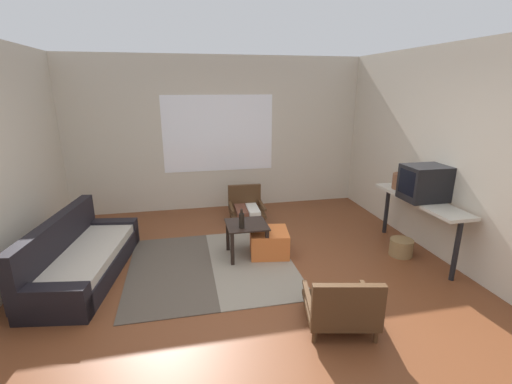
{
  "coord_description": "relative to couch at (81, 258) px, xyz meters",
  "views": [
    {
      "loc": [
        -0.67,
        -3.36,
        2.19
      ],
      "look_at": [
        0.22,
        0.83,
        0.91
      ],
      "focal_mm": 24.93,
      "sensor_mm": 36.0,
      "label": 1
    }
  ],
  "objects": [
    {
      "name": "armchair_striped_foreground",
      "position": [
        2.61,
        -1.56,
        0.02
      ],
      "size": [
        0.75,
        0.75,
        0.58
      ],
      "color": "#472D19",
      "rests_on": "ground"
    },
    {
      "name": "couch",
      "position": [
        0.0,
        0.0,
        0.0
      ],
      "size": [
        1.02,
        2.01,
        0.73
      ],
      "color": "black",
      "rests_on": "ground"
    },
    {
      "name": "clay_vase",
      "position": [
        4.27,
        0.16,
        0.68
      ],
      "size": [
        0.23,
        0.23,
        0.31
      ],
      "color": "brown",
      "rests_on": "console_shelf"
    },
    {
      "name": "area_rug",
      "position": [
        1.54,
        -0.1,
        -0.22
      ],
      "size": [
        2.05,
        1.96,
        0.01
      ],
      "color": "#4C4238",
      "rests_on": "ground"
    },
    {
      "name": "side_wall_right",
      "position": [
        4.58,
        -0.51,
        1.13
      ],
      "size": [
        0.12,
        6.6,
        2.7
      ],
      "primitive_type": "cube",
      "color": "beige",
      "rests_on": "ground"
    },
    {
      "name": "armchair_by_window",
      "position": [
        2.26,
        1.41,
        0.03
      ],
      "size": [
        0.58,
        0.6,
        0.57
      ],
      "color": "#472D19",
      "rests_on": "ground"
    },
    {
      "name": "glass_bottle",
      "position": [
        1.94,
        -0.02,
        0.34
      ],
      "size": [
        0.07,
        0.07,
        0.25
      ],
      "color": "black",
      "rests_on": "coffee_table"
    },
    {
      "name": "wicker_basket",
      "position": [
        4.06,
        -0.32,
        -0.11
      ],
      "size": [
        0.3,
        0.3,
        0.23
      ],
      "primitive_type": "cylinder",
      "color": "olive",
      "rests_on": "ground"
    },
    {
      "name": "far_wall_with_window",
      "position": [
        1.92,
        2.25,
        1.13
      ],
      "size": [
        5.6,
        0.13,
        2.7
      ],
      "color": "beige",
      "rests_on": "ground"
    },
    {
      "name": "coffee_table",
      "position": [
        2.03,
        0.09,
        0.13
      ],
      "size": [
        0.53,
        0.51,
        0.46
      ],
      "color": "black",
      "rests_on": "ground"
    },
    {
      "name": "ground_plane",
      "position": [
        1.92,
        -0.81,
        -0.22
      ],
      "size": [
        7.8,
        7.8,
        0.0
      ],
      "primitive_type": "plane",
      "color": "brown"
    },
    {
      "name": "ottoman_orange",
      "position": [
        2.33,
        0.08,
        -0.05
      ],
      "size": [
        0.57,
        0.57,
        0.34
      ],
      "primitive_type": "cube",
      "rotation": [
        0.0,
        0.0,
        -0.15
      ],
      "color": "#D1662D",
      "rests_on": "ground"
    },
    {
      "name": "console_shelf",
      "position": [
        4.27,
        -0.29,
        0.47
      ],
      "size": [
        0.39,
        1.56,
        0.78
      ],
      "color": "beige",
      "rests_on": "ground"
    },
    {
      "name": "crt_television",
      "position": [
        4.26,
        -0.35,
        0.78
      ],
      "size": [
        0.55,
        0.41,
        0.45
      ],
      "color": "black",
      "rests_on": "console_shelf"
    }
  ]
}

